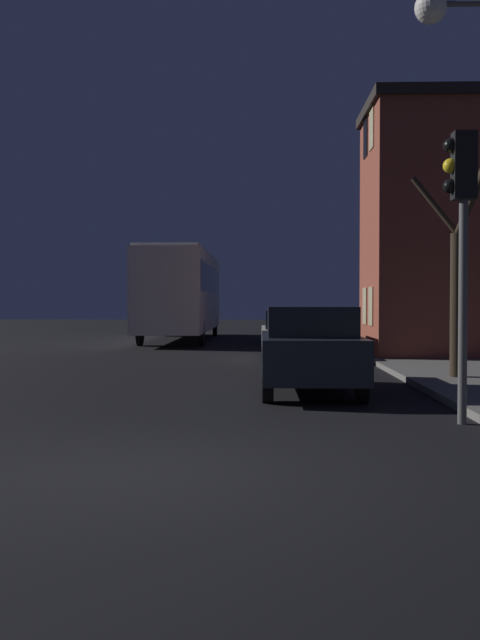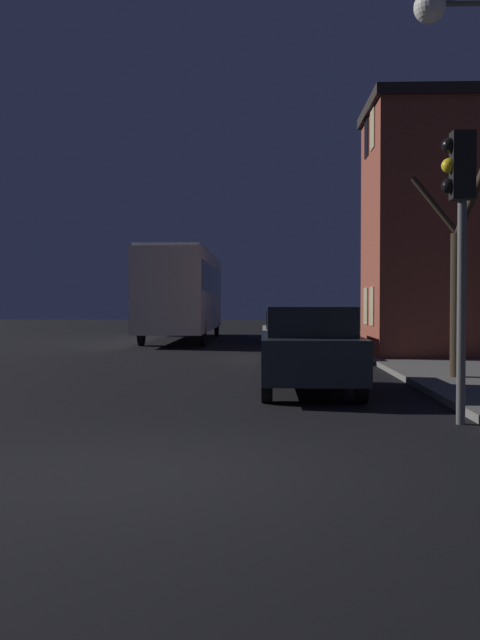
{
  "view_description": "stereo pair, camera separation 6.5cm",
  "coord_description": "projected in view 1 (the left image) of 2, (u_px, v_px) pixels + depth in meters",
  "views": [
    {
      "loc": [
        1.02,
        -6.9,
        1.64
      ],
      "look_at": [
        0.58,
        8.07,
        1.27
      ],
      "focal_mm": 40.0,
      "sensor_mm": 36.0,
      "label": 1
    },
    {
      "loc": [
        1.08,
        -6.9,
        1.64
      ],
      "look_at": [
        0.58,
        8.07,
        1.27
      ],
      "focal_mm": 40.0,
      "sensor_mm": 36.0,
      "label": 2
    }
  ],
  "objects": [
    {
      "name": "streetlamp",
      "position": [
        460.0,
        101.0,
        10.93
      ],
      "size": [
        1.22,
        0.49,
        6.28
      ],
      "color": "#4C4C4C",
      "rests_on": "sidewalk"
    },
    {
      "name": "car_mid_lane",
      "position": [
        292.0,
        333.0,
        20.77
      ],
      "size": [
        1.74,
        4.42,
        1.41
      ],
      "color": "beige",
      "rests_on": "ground"
    },
    {
      "name": "ground_plane",
      "position": [
        157.0,
        470.0,
        6.97
      ],
      "size": [
        120.0,
        120.0,
        0.0
      ],
      "primitive_type": "plane",
      "color": "black"
    },
    {
      "name": "car_near_lane",
      "position": [
        310.0,
        348.0,
        12.78
      ],
      "size": [
        1.7,
        3.91,
        1.56
      ],
      "color": "black",
      "rests_on": "ground"
    },
    {
      "name": "traffic_light",
      "position": [
        461.0,
        214.0,
        9.5
      ],
      "size": [
        0.43,
        0.24,
        3.91
      ],
      "color": "#4C4C4C",
      "rests_on": "ground"
    },
    {
      "name": "bus",
      "position": [
        182.0,
        289.0,
        30.49
      ],
      "size": [
        2.53,
        11.76,
        3.73
      ],
      "color": "beige",
      "rests_on": "ground"
    },
    {
      "name": "bare_tree",
      "position": [
        457.0,
        281.0,
        14.34
      ],
      "size": [
        1.3,
        1.43,
        4.13
      ],
      "color": "#2D2319",
      "rests_on": "sidewalk"
    },
    {
      "name": "car_far_lane",
      "position": [
        288.0,
        323.0,
        29.45
      ],
      "size": [
        1.76,
        4.0,
        1.42
      ],
      "color": "navy",
      "rests_on": "ground"
    },
    {
      "name": "brick_building",
      "position": [
        426.0,
        228.0,
        20.73
      ],
      "size": [
        3.6,
        3.97,
        7.31
      ],
      "color": "brown",
      "rests_on": "sidewalk"
    }
  ]
}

